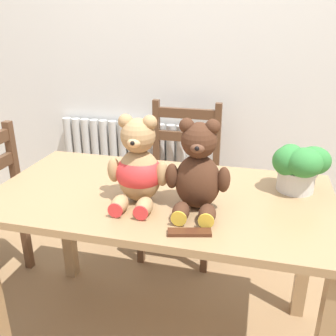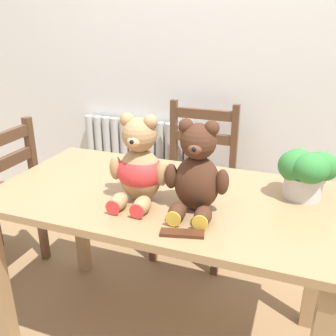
% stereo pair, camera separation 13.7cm
% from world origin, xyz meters
% --- Properties ---
extents(wall_back, '(8.00, 0.04, 2.60)m').
position_xyz_m(wall_back, '(0.00, 1.44, 1.30)').
color(wall_back, silver).
rests_on(wall_back, ground_plane).
extents(radiator, '(0.90, 0.10, 0.75)m').
position_xyz_m(radiator, '(-0.55, 1.37, 0.34)').
color(radiator, beige).
rests_on(radiator, ground_plane).
extents(dining_table, '(1.36, 0.72, 0.75)m').
position_xyz_m(dining_table, '(0.00, 0.36, 0.64)').
color(dining_table, '#9E7A51').
rests_on(dining_table, ground_plane).
extents(wooden_chair_behind, '(0.43, 0.41, 0.94)m').
position_xyz_m(wooden_chair_behind, '(-0.08, 1.13, 0.45)').
color(wooden_chair_behind, brown).
rests_on(wooden_chair_behind, ground_plane).
extents(teddy_bear_left, '(0.24, 0.24, 0.34)m').
position_xyz_m(teddy_bear_left, '(-0.06, 0.28, 0.88)').
color(teddy_bear_left, tan).
rests_on(teddy_bear_left, dining_table).
extents(teddy_bear_right, '(0.24, 0.24, 0.34)m').
position_xyz_m(teddy_bear_right, '(0.16, 0.27, 0.89)').
color(teddy_bear_right, '#472819').
rests_on(teddy_bear_right, dining_table).
extents(potted_plant, '(0.22, 0.20, 0.20)m').
position_xyz_m(potted_plant, '(0.53, 0.51, 0.87)').
color(potted_plant, beige).
rests_on(potted_plant, dining_table).
extents(chocolate_bar, '(0.15, 0.08, 0.01)m').
position_xyz_m(chocolate_bar, '(0.17, 0.09, 0.76)').
color(chocolate_bar, '#472314').
rests_on(chocolate_bar, dining_table).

